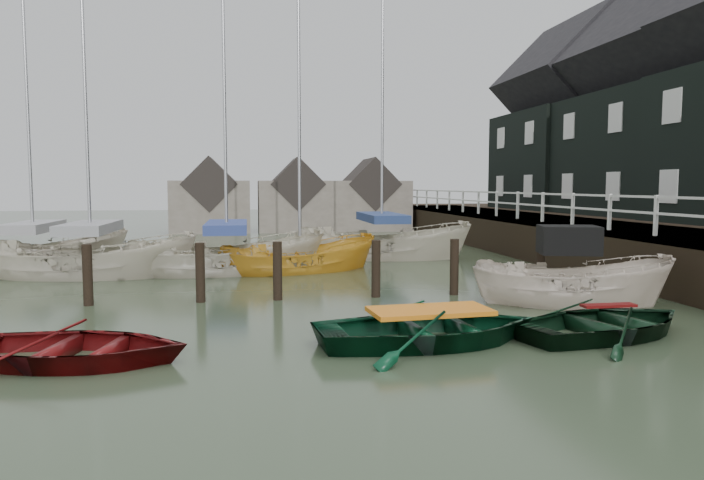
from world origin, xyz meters
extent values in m
plane|color=#293521|center=(0.00, 0.00, 0.00)|extent=(120.00, 120.00, 0.00)
cube|color=black|center=(9.50, 10.00, 1.40)|extent=(3.00, 32.00, 0.20)
cube|color=silver|center=(8.00, 10.00, 2.45)|extent=(0.06, 32.00, 0.06)
cube|color=silver|center=(8.00, 10.00, 2.05)|extent=(0.06, 32.00, 0.06)
cube|color=black|center=(15.00, 10.00, 0.00)|extent=(14.00, 38.00, 1.50)
cube|color=black|center=(15.00, 12.00, 4.00)|extent=(6.00, 7.00, 5.00)
cube|color=black|center=(15.00, 12.00, 8.25)|extent=(6.11, 7.14, 6.11)
cube|color=black|center=(15.00, 19.00, 4.00)|extent=(6.40, 7.00, 5.00)
cube|color=black|center=(15.00, 19.00, 8.25)|extent=(6.52, 7.14, 6.52)
cylinder|color=black|center=(-5.50, 3.00, 0.50)|extent=(0.22, 0.22, 1.80)
cylinder|color=black|center=(-3.00, 3.00, 0.50)|extent=(0.22, 0.22, 1.80)
cylinder|color=black|center=(-1.20, 3.00, 0.50)|extent=(0.22, 0.22, 1.80)
cylinder|color=black|center=(1.20, 3.00, 0.50)|extent=(0.22, 0.22, 1.80)
cylinder|color=black|center=(3.20, 3.00, 0.50)|extent=(0.22, 0.22, 1.80)
cylinder|color=black|center=(5.50, 3.00, 0.50)|extent=(0.22, 0.22, 1.80)
cube|color=#665B51|center=(-4.00, 26.00, 1.50)|extent=(4.50, 4.00, 3.00)
cube|color=#282321|center=(-4.00, 26.00, 2.80)|extent=(3.18, 4.08, 3.18)
cube|color=#665B51|center=(1.00, 26.00, 1.50)|extent=(4.50, 4.00, 3.00)
cube|color=#282321|center=(1.00, 26.00, 2.80)|extent=(3.18, 4.08, 3.18)
cube|color=#665B51|center=(5.50, 26.00, 1.50)|extent=(4.50, 4.00, 3.00)
cube|color=#282321|center=(5.50, 26.00, 2.80)|extent=(3.18, 4.08, 3.18)
imported|color=#590C0D|center=(-4.62, -1.87, 0.00)|extent=(4.11, 3.29, 0.76)
imported|color=#08311C|center=(1.20, -1.62, 0.00)|extent=(4.21, 3.16, 0.83)
imported|color=black|center=(4.56, -1.63, 0.00)|extent=(4.29, 3.57, 0.76)
imported|color=beige|center=(5.42, 1.26, 0.00)|extent=(4.77, 2.85, 1.73)
cube|color=black|center=(5.42, 1.46, 1.48)|extent=(1.52, 1.32, 0.65)
imported|color=beige|center=(-6.56, 7.87, 0.00)|extent=(6.61, 3.20, 2.45)
cylinder|color=#B2B2B7|center=(-6.56, 7.87, 5.87)|extent=(0.10, 0.10, 9.04)
cube|color=gray|center=(-6.56, 7.87, 1.47)|extent=(3.63, 1.72, 0.30)
imported|color=beige|center=(-2.54, 7.99, 0.00)|extent=(6.41, 2.94, 2.40)
cylinder|color=#B2B2B7|center=(-2.54, 7.99, 6.24)|extent=(0.10, 0.10, 9.83)
cube|color=navy|center=(-2.54, 7.99, 1.44)|extent=(3.52, 1.57, 0.30)
imported|color=gold|center=(-0.25, 7.99, 0.00)|extent=(5.66, 3.41, 2.05)
cylinder|color=#B2B2B7|center=(-0.25, 7.99, 4.94)|extent=(0.10, 0.10, 7.61)
imported|color=beige|center=(3.09, 11.10, 0.00)|extent=(7.07, 4.22, 2.57)
cylinder|color=#B2B2B7|center=(3.09, 11.10, 6.73)|extent=(0.10, 0.10, 10.63)
cube|color=navy|center=(3.09, 11.10, 1.53)|extent=(3.88, 2.28, 0.30)
imported|color=beige|center=(-8.78, 9.80, 0.00)|extent=(6.37, 4.52, 2.31)
cylinder|color=#B2B2B7|center=(-8.78, 9.80, 5.09)|extent=(0.10, 0.10, 7.63)
cube|color=gray|center=(-8.78, 9.80, 1.39)|extent=(3.49, 2.45, 0.30)
camera|label=1|loc=(-1.88, -11.92, 2.74)|focal=32.00mm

